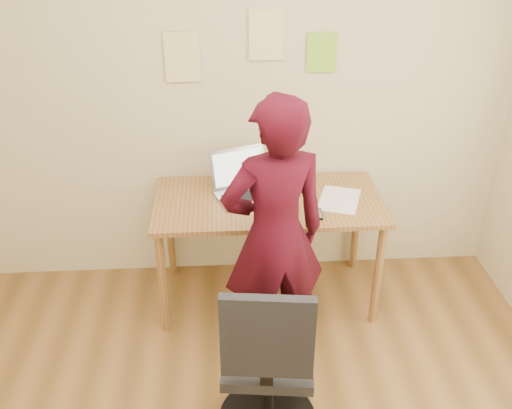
{
  "coord_description": "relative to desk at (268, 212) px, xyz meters",
  "views": [
    {
      "loc": [
        -0.12,
        -1.68,
        2.43
      ],
      "look_at": [
        0.05,
        0.95,
        0.95
      ],
      "focal_mm": 40.0,
      "sensor_mm": 36.0,
      "label": 1
    }
  ],
  "objects": [
    {
      "name": "room",
      "position": [
        -0.15,
        -1.38,
        0.7
      ],
      "size": [
        3.58,
        3.58,
        2.78
      ],
      "color": "brown",
      "rests_on": "ground"
    },
    {
      "name": "desk",
      "position": [
        0.0,
        0.0,
        0.0
      ],
      "size": [
        1.4,
        0.7,
        0.74
      ],
      "color": "olive",
      "rests_on": "ground"
    },
    {
      "name": "laptop",
      "position": [
        -0.14,
        0.08,
        0.14
      ],
      "size": [
        0.45,
        0.43,
        0.26
      ],
      "rotation": [
        0.0,
        0.0,
        0.34
      ],
      "color": "#B4B4BC",
      "rests_on": "desk"
    },
    {
      "name": "paper_sheet",
      "position": [
        0.44,
        -0.03,
        0.09
      ],
      "size": [
        0.33,
        0.39,
        0.0
      ],
      "primitive_type": "cube",
      "rotation": [
        0.0,
        0.0,
        -0.33
      ],
      "color": "white",
      "rests_on": "desk"
    },
    {
      "name": "phone",
      "position": [
        0.27,
        -0.2,
        0.09
      ],
      "size": [
        0.07,
        0.13,
        0.01
      ],
      "rotation": [
        0.0,
        0.0,
        -0.04
      ],
      "color": "black",
      "rests_on": "desk"
    },
    {
      "name": "wall_note_left",
      "position": [
        -0.49,
        0.36,
        0.88
      ],
      "size": [
        0.21,
        0.0,
        0.3
      ],
      "primitive_type": "cube",
      "color": "#E9D58B",
      "rests_on": "room"
    },
    {
      "name": "wall_note_mid",
      "position": [
        0.01,
        0.36,
        1.0
      ],
      "size": [
        0.21,
        0.0,
        0.3
      ],
      "primitive_type": "cube",
      "color": "#E9D58B",
      "rests_on": "room"
    },
    {
      "name": "wall_note_right",
      "position": [
        0.35,
        0.36,
        0.89
      ],
      "size": [
        0.18,
        0.0,
        0.24
      ],
      "primitive_type": "cube",
      "color": "#84CF2E",
      "rests_on": "room"
    },
    {
      "name": "office_chair",
      "position": [
        -0.09,
        -1.09,
        -0.24
      ],
      "size": [
        0.5,
        0.5,
        0.96
      ],
      "rotation": [
        0.0,
        0.0,
        -0.12
      ],
      "color": "black",
      "rests_on": "ground"
    },
    {
      "name": "person",
      "position": [
        -0.01,
        -0.51,
        0.14
      ],
      "size": [
        0.65,
        0.5,
        1.59
      ],
      "primitive_type": "imported",
      "rotation": [
        0.0,
        0.0,
        3.37
      ],
      "color": "#3A0713",
      "rests_on": "ground"
    }
  ]
}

